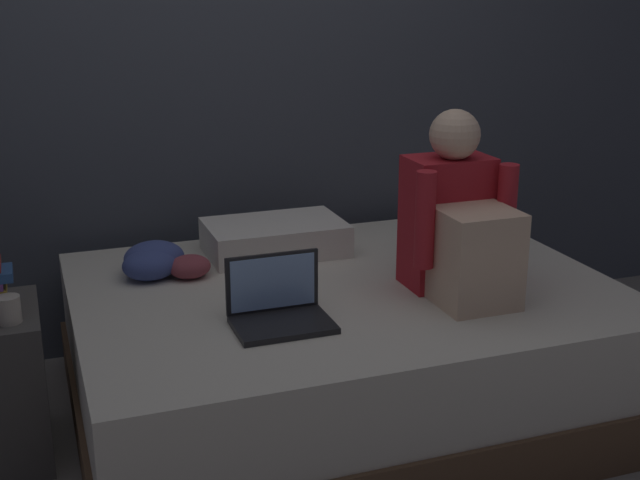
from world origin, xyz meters
name	(u,v)px	position (x,y,z in m)	size (l,w,h in m)	color
ground_plane	(321,457)	(0.00, 0.00, 0.00)	(8.00, 8.00, 0.00)	gray
wall_back	(227,40)	(0.00, 1.20, 1.35)	(5.60, 0.10, 2.70)	#424751
bed	(344,348)	(0.20, 0.30, 0.26)	(2.00, 1.50, 0.52)	brown
person_sitting	(459,225)	(0.55, 0.09, 0.77)	(0.39, 0.44, 0.66)	#B21E28
laptop	(279,307)	(-0.14, 0.04, 0.57)	(0.32, 0.23, 0.22)	black
pillow	(275,237)	(0.07, 0.75, 0.58)	(0.56, 0.36, 0.13)	silver
mug	(9,310)	(-0.97, 0.27, 0.59)	(0.08, 0.08, 0.09)	#BCB2A3
clothes_pile	(158,262)	(-0.43, 0.62, 0.57)	(0.33, 0.26, 0.13)	#3D4C8E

